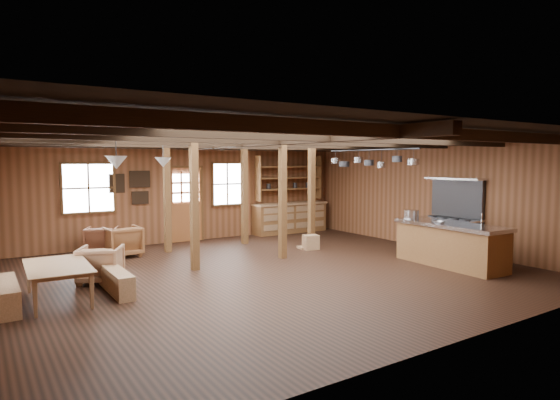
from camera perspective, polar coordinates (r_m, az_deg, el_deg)
name	(u,v)px	position (r m, az deg, el deg)	size (l,w,h in m)	color
room	(269,204)	(9.52, -1.38, -0.51)	(10.04, 9.04, 2.84)	black
ceiling_joists	(264,141)	(9.64, -1.95, 7.16)	(9.80, 8.82, 0.18)	black
timber_posts	(242,197)	(11.58, -4.62, 0.40)	(3.95, 2.35, 2.80)	#452613
back_door	(186,211)	(13.54, -11.35, -1.27)	(1.02, 0.08, 2.15)	brown
window_back_left	(88,188)	(12.76, -22.32, 1.36)	(1.32, 0.06, 1.32)	white
window_back_right	(227,184)	(14.03, -6.48, 1.95)	(1.02, 0.06, 1.32)	white
notice_boards	(132,185)	(13.01, -17.55, 1.72)	(1.08, 0.03, 0.90)	silver
back_counter	(290,214)	(14.96, 1.21, -1.70)	(2.55, 0.60, 2.45)	brown
pendant_lamps	(143,162)	(9.47, -16.36, 4.43)	(1.86, 2.36, 0.66)	#303032
pot_rack	(368,161)	(11.66, 10.72, 4.70)	(0.35, 3.00, 0.45)	#303032
kitchen_island	(450,244)	(10.85, 20.06, -5.07)	(0.99, 2.54, 1.20)	brown
step_stool	(311,242)	(12.14, 3.78, -5.16)	(0.43, 0.30, 0.38)	brown
commercial_range	(449,230)	(12.15, 19.95, -3.40)	(0.79, 1.52, 1.88)	#303032
dining_table	(60,282)	(8.54, -25.19, -9.09)	(1.69, 0.94, 0.59)	brown
bench_wall	(8,295)	(8.49, -30.26, -9.99)	(0.28, 1.48, 0.41)	brown
bench_aisle	(116,281)	(8.71, -19.35, -9.27)	(0.27, 1.46, 0.40)	brown
armchair_a	(123,241)	(11.82, -18.58, -4.81)	(0.78, 0.80, 0.73)	brown
armchair_b	(102,240)	(12.28, -20.87, -4.63)	(0.73, 0.75, 0.68)	#5D301C
armchair_c	(101,264)	(9.45, -21.01, -7.33)	(0.74, 0.76, 0.69)	#895D3E
counter_pot	(411,214)	(11.31, 15.71, -1.70)	(0.34, 0.34, 0.20)	silver
bowl	(439,222)	(10.55, 18.81, -2.59)	(0.26, 0.26, 0.06)	silver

